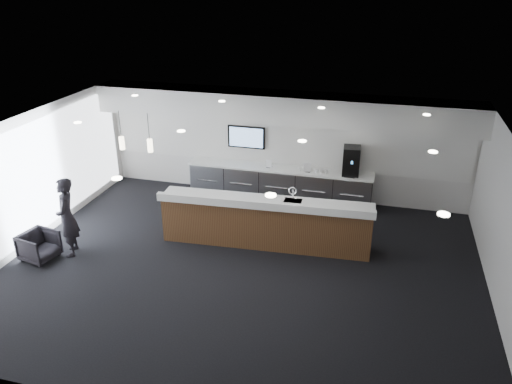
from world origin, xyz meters
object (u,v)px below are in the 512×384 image
(lounge_guest, at_px, (67,217))
(armchair, at_px, (39,246))
(service_counter, at_px, (265,222))
(coffee_machine, at_px, (351,161))

(lounge_guest, bearing_deg, armchair, -79.10)
(lounge_guest, bearing_deg, service_counter, 83.95)
(coffee_machine, distance_m, armchair, 7.76)
(coffee_machine, relative_size, armchair, 1.06)
(armchair, xyz_separation_m, lounge_guest, (0.53, 0.40, 0.58))
(armchair, relative_size, lounge_guest, 0.39)
(coffee_machine, xyz_separation_m, lounge_guest, (-5.77, -4.03, -0.42))
(service_counter, relative_size, armchair, 6.90)
(service_counter, distance_m, lounge_guest, 4.39)
(coffee_machine, bearing_deg, service_counter, -127.41)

